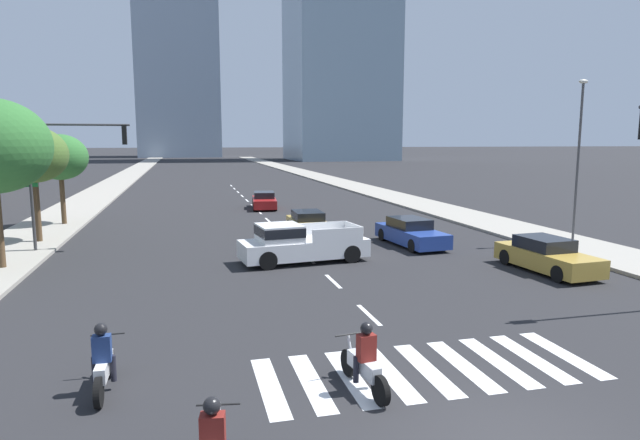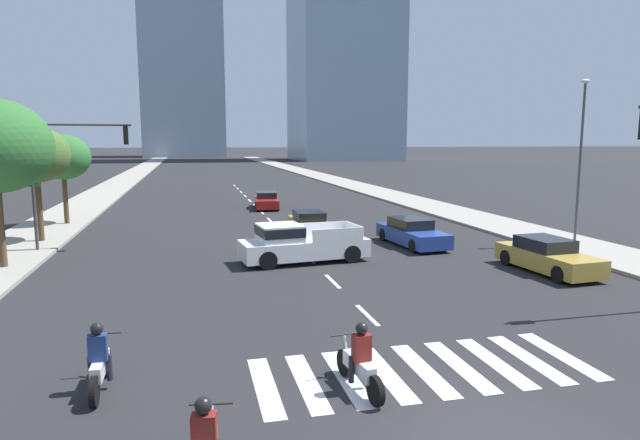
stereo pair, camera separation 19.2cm
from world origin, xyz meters
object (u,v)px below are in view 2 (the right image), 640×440
(motorcycle_trailing, at_px, (360,363))
(sedan_gold_1, at_px, (310,224))
(traffic_signal_far, at_px, (69,158))
(street_tree_second, at_px, (35,155))
(street_lamp_east, at_px, (581,150))
(motorcycle_third, at_px, (100,363))
(sedan_blue_2, at_px, (412,233))
(sedan_red_0, at_px, (267,201))
(street_tree_third, at_px, (63,157))
(sedan_gold_3, at_px, (547,256))
(pickup_truck, at_px, (298,244))

(motorcycle_trailing, height_order, sedan_gold_1, motorcycle_trailing)
(traffic_signal_far, relative_size, street_tree_second, 1.07)
(sedan_gold_1, relative_size, street_lamp_east, 0.61)
(traffic_signal_far, relative_size, street_lamp_east, 0.77)
(motorcycle_third, relative_size, sedan_blue_2, 0.43)
(sedan_gold_1, xyz_separation_m, street_lamp_east, (12.09, -6.07, 4.09))
(street_tree_second, bearing_deg, sedan_red_0, 41.67)
(sedan_gold_1, height_order, street_tree_third, street_tree_third)
(sedan_gold_1, xyz_separation_m, traffic_signal_far, (-11.69, -1.87, 3.73))
(sedan_blue_2, xyz_separation_m, street_lamp_east, (7.85, -1.86, 4.07))
(motorcycle_trailing, xyz_separation_m, sedan_gold_1, (3.07, 18.63, 0.01))
(motorcycle_trailing, relative_size, street_tree_second, 0.36)
(motorcycle_trailing, bearing_deg, street_tree_third, 14.55)
(motorcycle_third, bearing_deg, street_lamp_east, -60.03)
(sedan_red_0, height_order, sedan_gold_3, sedan_gold_3)
(sedan_blue_2, bearing_deg, motorcycle_trailing, -31.90)
(motorcycle_trailing, distance_m, sedan_blue_2, 16.17)
(pickup_truck, bearing_deg, motorcycle_trailing, 78.28)
(sedan_gold_3, xyz_separation_m, traffic_signal_far, (-18.93, 8.69, 3.70))
(motorcycle_third, bearing_deg, sedan_gold_3, -65.36)
(motorcycle_trailing, relative_size, sedan_blue_2, 0.42)
(motorcycle_third, height_order, traffic_signal_far, traffic_signal_far)
(street_tree_second, bearing_deg, street_lamp_east, -14.50)
(motorcycle_trailing, xyz_separation_m, sedan_red_0, (2.38, 30.79, -0.00))
(motorcycle_trailing, bearing_deg, sedan_gold_3, -60.26)
(sedan_gold_3, height_order, street_tree_third, street_tree_third)
(pickup_truck, bearing_deg, sedan_red_0, -100.37)
(traffic_signal_far, bearing_deg, street_tree_second, 129.06)
(motorcycle_third, distance_m, street_lamp_east, 23.66)
(street_tree_third, bearing_deg, sedan_red_0, 23.46)
(motorcycle_trailing, relative_size, street_tree_third, 0.38)
(sedan_blue_2, height_order, street_tree_third, street_tree_third)
(sedan_red_0, distance_m, sedan_gold_3, 24.06)
(sedan_blue_2, xyz_separation_m, sedan_gold_3, (3.01, -6.35, 0.00))
(pickup_truck, xyz_separation_m, street_tree_third, (-11.72, 13.12, 3.33))
(motorcycle_trailing, distance_m, motorcycle_third, 5.37)
(pickup_truck, distance_m, sedan_red_0, 18.80)
(sedan_gold_1, distance_m, traffic_signal_far, 12.41)
(motorcycle_trailing, height_order, sedan_gold_3, motorcycle_trailing)
(sedan_blue_2, bearing_deg, pickup_truck, -73.97)
(motorcycle_third, xyz_separation_m, street_tree_third, (-5.39, 23.89, 3.55))
(sedan_blue_2, relative_size, sedan_gold_3, 1.06)
(pickup_truck, bearing_deg, street_tree_third, -54.70)
(sedan_red_0, distance_m, sedan_gold_1, 12.18)
(motorcycle_third, distance_m, traffic_signal_far, 16.31)
(traffic_signal_far, bearing_deg, motorcycle_trailing, -62.79)
(street_tree_third, bearing_deg, sedan_blue_2, -30.91)
(motorcycle_third, height_order, street_tree_third, street_tree_third)
(pickup_truck, height_order, sedan_red_0, pickup_truck)
(sedan_blue_2, bearing_deg, street_tree_third, -125.97)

